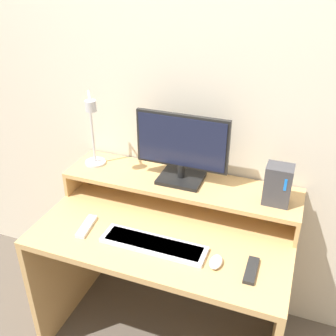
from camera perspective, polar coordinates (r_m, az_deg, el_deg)
wall_back at (r=1.91m, az=3.73°, el=11.06°), size 6.00×0.05×2.50m
desk at (r=1.98m, az=-0.32°, el=-13.28°), size 1.17×0.68×0.72m
monitor_shelf at (r=1.93m, az=1.76°, el=-2.42°), size 1.17×0.29×0.13m
monitor at (r=1.85m, az=1.90°, el=2.92°), size 0.45×0.18×0.34m
desk_lamp at (r=1.98m, az=-10.84°, el=4.97°), size 0.16×0.19×0.40m
router_dock at (r=1.78m, az=15.67°, el=-2.34°), size 0.12×0.10×0.18m
keyboard at (r=1.73m, az=-2.23°, el=-10.99°), size 0.47×0.12×0.02m
mouse at (r=1.65m, az=6.97°, el=-13.37°), size 0.05×0.09×0.03m
remote_control at (r=1.87m, az=-11.73°, el=-8.29°), size 0.06×0.17×0.02m
remote_secondary at (r=1.65m, az=11.99°, el=-14.31°), size 0.05×0.15×0.02m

